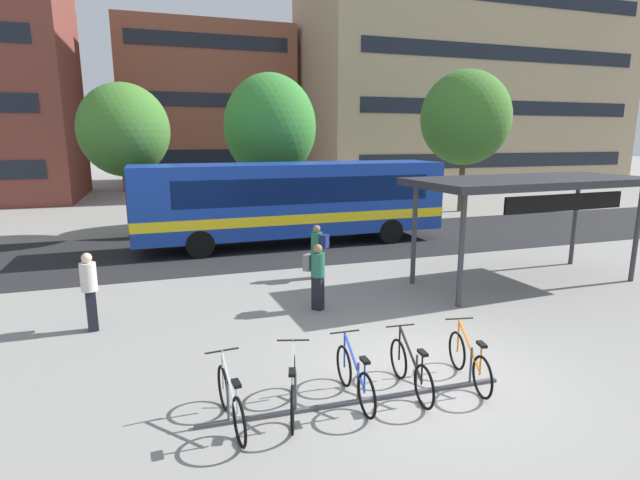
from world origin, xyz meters
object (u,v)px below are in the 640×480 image
Objects in this scene: city_bus at (291,200)px; commuter_black_pack_0 at (89,286)px; transit_shelter at (532,185)px; street_tree_1 at (465,118)px; commuter_navy_pack_2 at (318,248)px; street_tree_2 at (270,127)px; parked_bicycle_silver_0 at (231,402)px; commuter_grey_pack_1 at (317,272)px; parked_bicycle_blue_2 at (355,378)px; parked_bicycle_black_3 at (411,370)px; street_tree_0 at (124,131)px; parked_bicycle_silver_1 at (293,390)px; parked_bicycle_orange_4 at (469,361)px.

city_bus is 9.69m from commuter_black_pack_0.
street_tree_1 is at bearing 60.16° from transit_shelter.
commuter_black_pack_0 reaches higher than commuter_navy_pack_2.
city_bus is 5.61m from street_tree_2.
parked_bicycle_silver_0 is 5.19m from commuter_grey_pack_1.
parked_bicycle_blue_2 is at bearing -92.09° from parked_bicycle_silver_0.
parked_bicycle_black_3 is 16.79m from street_tree_0.
city_bus is 1.89× the size of street_tree_0.
street_tree_2 is at bearing 9.49° from street_tree_0.
commuter_grey_pack_1 is at bearing 78.81° from city_bus.
parked_bicycle_silver_1 is at bearing 74.24° from city_bus.
commuter_black_pack_0 is at bearing -144.84° from street_tree_1.
street_tree_2 is at bearing -19.77° from parked_bicycle_silver_0.
parked_bicycle_silver_0 is at bearing 15.33° from commuter_black_pack_0.
parked_bicycle_orange_4 is 4.59m from commuter_grey_pack_1.
commuter_grey_pack_1 is at bearing 28.09° from parked_bicycle_orange_4.
street_tree_2 reaches higher than parked_bicycle_blue_2.
transit_shelter is (5.10, -7.23, 1.09)m from city_bus.
parked_bicycle_silver_1 is at bearing 110.62° from commuter_navy_pack_2.
parked_bicycle_blue_2 is 0.99m from parked_bicycle_black_3.
commuter_black_pack_0 is at bearing -135.25° from commuter_grey_pack_1.
street_tree_2 is (6.40, 1.07, 0.21)m from street_tree_0.
commuter_grey_pack_1 is (-6.48, -0.25, -1.92)m from transit_shelter.
commuter_navy_pack_2 reaches higher than parked_bicycle_black_3.
commuter_navy_pack_2 is at bearing -11.92° from parked_bicycle_blue_2.
parked_bicycle_orange_4 is at bearing -86.97° from parked_bicycle_black_3.
street_tree_2 is (1.46, 16.59, 4.28)m from parked_bicycle_black_3.
commuter_grey_pack_1 is at bearing -134.84° from street_tree_1.
parked_bicycle_orange_4 is at bearing -90.60° from parked_bicycle_blue_2.
street_tree_2 reaches higher than city_bus.
parked_bicycle_silver_1 is 1.04m from parked_bicycle_blue_2.
street_tree_2 reaches higher than commuter_black_pack_0.
commuter_black_pack_0 is 22.53m from street_tree_1.
transit_shelter is (7.22, 4.52, 2.49)m from parked_bicycle_blue_2.
transit_shelter is at bearing -68.25° from parked_bicycle_silver_0.
transit_shelter is 15.74m from street_tree_0.
street_tree_2 is at bearing -0.43° from parked_bicycle_black_3.
parked_bicycle_orange_4 is at bearing -91.16° from street_tree_2.
commuter_black_pack_0 is 0.27× the size of street_tree_0.
street_tree_2 is (-4.78, 12.03, 1.79)m from transit_shelter.
city_bus reaches higher than parked_bicycle_silver_0.
street_tree_2 reaches higher than parked_bicycle_silver_1.
street_tree_2 is (1.70, 12.28, 3.71)m from commuter_grey_pack_1.
parked_bicycle_silver_1 is 23.31m from street_tree_1.
transit_shelter is at bearing -56.52° from parked_bicycle_blue_2.
commuter_navy_pack_2 is at bearing 119.50° from commuter_grey_pack_1.
parked_bicycle_silver_0 is 1.03× the size of parked_bicycle_silver_1.
parked_bicycle_black_3 is at bearing 126.41° from commuter_navy_pack_2.
commuter_navy_pack_2 is at bearing 83.49° from city_bus.
street_tree_0 is (-4.95, 15.52, 4.07)m from parked_bicycle_black_3.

